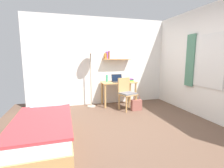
{
  "coord_description": "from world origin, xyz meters",
  "views": [
    {
      "loc": [
        -1.14,
        -2.95,
        1.43
      ],
      "look_at": [
        -0.13,
        0.51,
        0.85
      ],
      "focal_mm": 26.62,
      "sensor_mm": 36.0,
      "label": 1
    }
  ],
  "objects_px": {
    "standing_lamp": "(90,53)",
    "laptop": "(117,80)",
    "bed": "(44,130)",
    "handbag": "(136,105)",
    "desk_chair": "(126,92)",
    "book_stack": "(130,80)",
    "water_bottle": "(107,78)",
    "desk": "(119,86)"
  },
  "relations": [
    {
      "from": "standing_lamp",
      "to": "laptop",
      "type": "xyz_separation_m",
      "value": [
        0.78,
        -0.03,
        -0.77
      ]
    },
    {
      "from": "bed",
      "to": "handbag",
      "type": "xyz_separation_m",
      "value": [
        2.22,
        1.24,
        -0.08
      ]
    },
    {
      "from": "desk_chair",
      "to": "book_stack",
      "type": "distance_m",
      "value": 0.59
    },
    {
      "from": "bed",
      "to": "handbag",
      "type": "relative_size",
      "value": 4.25
    },
    {
      "from": "desk_chair",
      "to": "book_stack",
      "type": "xyz_separation_m",
      "value": [
        0.28,
        0.44,
        0.27
      ]
    },
    {
      "from": "book_stack",
      "to": "water_bottle",
      "type": "bearing_deg",
      "value": 172.09
    },
    {
      "from": "desk_chair",
      "to": "standing_lamp",
      "type": "relative_size",
      "value": 0.5
    },
    {
      "from": "standing_lamp",
      "to": "laptop",
      "type": "relative_size",
      "value": 5.4
    },
    {
      "from": "bed",
      "to": "laptop",
      "type": "relative_size",
      "value": 5.7
    },
    {
      "from": "bed",
      "to": "standing_lamp",
      "type": "xyz_separation_m",
      "value": [
        1.09,
        1.9,
        1.3
      ]
    },
    {
      "from": "desk",
      "to": "laptop",
      "type": "height_order",
      "value": "laptop"
    },
    {
      "from": "bed",
      "to": "desk_chair",
      "type": "distance_m",
      "value": 2.43
    },
    {
      "from": "bed",
      "to": "laptop",
      "type": "xyz_separation_m",
      "value": [
        1.87,
        1.87,
        0.53
      ]
    },
    {
      "from": "desk",
      "to": "laptop",
      "type": "bearing_deg",
      "value": 175.73
    },
    {
      "from": "bed",
      "to": "desk_chair",
      "type": "xyz_separation_m",
      "value": [
        1.98,
        1.38,
        0.25
      ]
    },
    {
      "from": "water_bottle",
      "to": "desk",
      "type": "bearing_deg",
      "value": -8.51
    },
    {
      "from": "standing_lamp",
      "to": "laptop",
      "type": "bearing_deg",
      "value": -2.41
    },
    {
      "from": "book_stack",
      "to": "bed",
      "type": "bearing_deg",
      "value": -141.17
    },
    {
      "from": "water_bottle",
      "to": "standing_lamp",
      "type": "bearing_deg",
      "value": -178.07
    },
    {
      "from": "desk_chair",
      "to": "laptop",
      "type": "height_order",
      "value": "laptop"
    },
    {
      "from": "water_bottle",
      "to": "book_stack",
      "type": "relative_size",
      "value": 0.91
    },
    {
      "from": "laptop",
      "to": "desk_chair",
      "type": "bearing_deg",
      "value": -77.05
    },
    {
      "from": "standing_lamp",
      "to": "water_bottle",
      "type": "distance_m",
      "value": 0.87
    },
    {
      "from": "desk_chair",
      "to": "water_bottle",
      "type": "relative_size",
      "value": 4.12
    },
    {
      "from": "standing_lamp",
      "to": "handbag",
      "type": "relative_size",
      "value": 4.02
    },
    {
      "from": "handbag",
      "to": "standing_lamp",
      "type": "bearing_deg",
      "value": 149.45
    },
    {
      "from": "desk",
      "to": "handbag",
      "type": "bearing_deg",
      "value": -64.09
    },
    {
      "from": "standing_lamp",
      "to": "book_stack",
      "type": "height_order",
      "value": "standing_lamp"
    },
    {
      "from": "standing_lamp",
      "to": "laptop",
      "type": "distance_m",
      "value": 1.1
    },
    {
      "from": "desk",
      "to": "standing_lamp",
      "type": "height_order",
      "value": "standing_lamp"
    },
    {
      "from": "handbag",
      "to": "desk_chair",
      "type": "bearing_deg",
      "value": 148.29
    },
    {
      "from": "desk_chair",
      "to": "laptop",
      "type": "xyz_separation_m",
      "value": [
        -0.11,
        0.49,
        0.28
      ]
    },
    {
      "from": "bed",
      "to": "book_stack",
      "type": "height_order",
      "value": "book_stack"
    },
    {
      "from": "standing_lamp",
      "to": "book_stack",
      "type": "relative_size",
      "value": 7.58
    },
    {
      "from": "water_bottle",
      "to": "book_stack",
      "type": "height_order",
      "value": "water_bottle"
    },
    {
      "from": "desk",
      "to": "desk_chair",
      "type": "bearing_deg",
      "value": -81.92
    },
    {
      "from": "bed",
      "to": "water_bottle",
      "type": "relative_size",
      "value": 8.77
    },
    {
      "from": "desk",
      "to": "bed",
      "type": "bearing_deg",
      "value": -135.7
    },
    {
      "from": "bed",
      "to": "desk_chair",
      "type": "bearing_deg",
      "value": 34.92
    },
    {
      "from": "laptop",
      "to": "water_bottle",
      "type": "distance_m",
      "value": 0.31
    },
    {
      "from": "bed",
      "to": "water_bottle",
      "type": "bearing_deg",
      "value": 50.78
    },
    {
      "from": "desk",
      "to": "handbag",
      "type": "distance_m",
      "value": 0.82
    }
  ]
}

